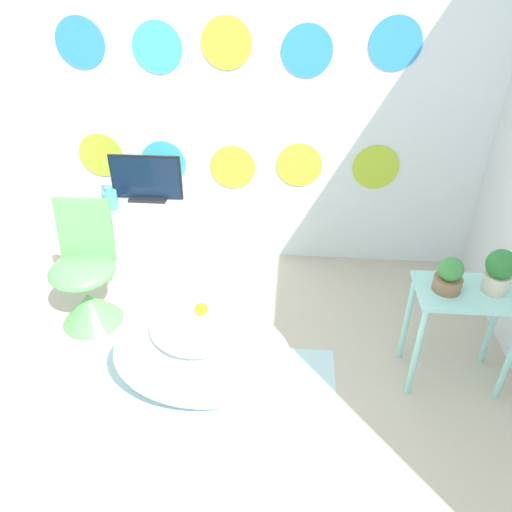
# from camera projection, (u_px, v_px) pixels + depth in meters

# --- Properties ---
(wall_back_dotted) EXTENTS (4.41, 0.05, 2.60)m
(wall_back_dotted) POSITION_uv_depth(u_px,v_px,m) (232.00, 81.00, 3.17)
(wall_back_dotted) COLOR white
(wall_back_dotted) RESTS_ON ground_plane
(rug) EXTENTS (1.39, 0.93, 0.01)m
(rug) POSITION_uv_depth(u_px,v_px,m) (205.00, 405.00, 2.63)
(rug) COLOR silver
(rug) RESTS_ON ground_plane
(bathtub) EXTENTS (0.94, 0.61, 0.47)m
(bathtub) POSITION_uv_depth(u_px,v_px,m) (202.00, 354.00, 2.61)
(bathtub) COLOR white
(bathtub) RESTS_ON ground_plane
(rubber_duck) EXTENTS (0.06, 0.07, 0.08)m
(rubber_duck) POSITION_uv_depth(u_px,v_px,m) (201.00, 308.00, 2.50)
(rubber_duck) COLOR yellow
(rubber_duck) RESTS_ON bathtub
(chair) EXTENTS (0.40, 0.40, 0.79)m
(chair) POSITION_uv_depth(u_px,v_px,m) (87.00, 287.00, 3.07)
(chair) COLOR #66C166
(chair) RESTS_ON ground_plane
(tv_cabinet) EXTENTS (0.55, 0.42, 0.56)m
(tv_cabinet) POSITION_uv_depth(u_px,v_px,m) (153.00, 235.00, 3.55)
(tv_cabinet) COLOR silver
(tv_cabinet) RESTS_ON ground_plane
(tv) EXTENTS (0.48, 0.12, 0.32)m
(tv) POSITION_uv_depth(u_px,v_px,m) (146.00, 180.00, 3.32)
(tv) COLOR black
(tv) RESTS_ON tv_cabinet
(vase) EXTENTS (0.10, 0.10, 0.16)m
(vase) POSITION_uv_depth(u_px,v_px,m) (110.00, 199.00, 3.25)
(vase) COLOR #51B2AD
(vase) RESTS_ON tv_cabinet
(side_table) EXTENTS (0.52, 0.32, 0.60)m
(side_table) POSITION_uv_depth(u_px,v_px,m) (464.00, 310.00, 2.54)
(side_table) COLOR #99E0D8
(side_table) RESTS_ON ground_plane
(potted_plant_left) EXTENTS (0.14, 0.14, 0.18)m
(potted_plant_left) POSITION_uv_depth(u_px,v_px,m) (449.00, 276.00, 2.44)
(potted_plant_left) COLOR #8C6B4C
(potted_plant_left) RESTS_ON side_table
(potted_plant_right) EXTENTS (0.15, 0.15, 0.23)m
(potted_plant_right) POSITION_uv_depth(u_px,v_px,m) (499.00, 270.00, 2.41)
(potted_plant_right) COLOR beige
(potted_plant_right) RESTS_ON side_table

